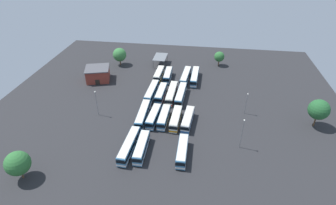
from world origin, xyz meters
TOP-DOWN VIEW (x-y plane):
  - ground_plane at (0.00, 0.00)m, footprint 123.78×123.78m
  - bus_row0_slot0 at (-22.56, -7.20)m, footprint 11.39×2.90m
  - bus_row0_slot1 at (-22.25, -3.38)m, footprint 11.25×2.82m
  - bus_row0_slot3 at (-22.28, 4.01)m, footprint 14.39×3.63m
  - bus_row0_slot4 at (-22.68, 7.77)m, footprint 14.30×2.97m
  - bus_row1_slot0 at (-7.90, -7.33)m, footprint 14.33×3.17m
  - bus_row1_slot1 at (-7.21, -3.69)m, footprint 12.00×2.99m
  - bus_row1_slot2 at (-7.83, 0.17)m, footprint 14.29×2.90m
  - bus_row1_slot3 at (-7.39, 3.62)m, footprint 14.34×3.25m
  - bus_row2_slot0 at (7.05, -7.33)m, footprint 14.29×2.92m
  - bus_row2_slot1 at (7.72, -3.62)m, footprint 11.47×3.34m
  - bus_row2_slot2 at (7.63, -0.24)m, footprint 11.27×2.92m
  - bus_row2_slot3 at (7.84, 3.62)m, footprint 11.54×2.97m
  - bus_row2_slot4 at (7.64, 7.45)m, footprint 11.73×3.56m
  - bus_row3_slot0 at (22.40, -7.75)m, footprint 14.34×3.24m
  - bus_row3_slot1 at (22.68, -4.15)m, footprint 11.86×2.78m
  - bus_row3_slot4 at (22.54, 7.18)m, footprint 11.38×2.72m
  - depot_building at (-17.34, -31.82)m, footprint 11.26×11.57m
  - maintenance_shelter at (-36.28, -8.95)m, footprint 9.56×5.70m
  - lamp_post_far_corner at (-0.92, 26.02)m, footprint 0.56×0.28m
  - lamp_post_mid_lot at (16.72, 23.07)m, footprint 0.56×0.28m
  - lamp_post_by_building at (6.98, -22.71)m, footprint 0.56×0.28m
  - tree_east_edge at (2.92, 47.13)m, footprint 6.35×6.35m
  - tree_north_edge at (-33.24, -27.17)m, footprint 6.07×6.07m
  - tree_south_edge at (36.16, -31.55)m, footprint 6.10×6.10m
  - tree_northwest at (-39.07, 17.72)m, footprint 4.59×4.59m

SIDE VIEW (x-z plane):
  - ground_plane at x=0.00m, z-range 0.00..0.00m
  - bus_row0_slot1 at x=-22.25m, z-range 0.10..3.44m
  - bus_row2_slot2 at x=7.63m, z-range 0.10..3.44m
  - bus_row2_slot1 at x=7.72m, z-range 0.10..3.44m
  - bus_row0_slot0 at x=-22.56m, z-range 0.10..3.44m
  - bus_row3_slot4 at x=22.54m, z-range 0.10..3.44m
  - bus_row2_slot3 at x=7.84m, z-range 0.10..3.44m
  - bus_row2_slot4 at x=7.64m, z-range 0.10..3.44m
  - bus_row3_slot1 at x=22.68m, z-range 0.10..3.44m
  - bus_row1_slot1 at x=-7.21m, z-range 0.10..3.44m
  - bus_row0_slot3 at x=-22.28m, z-range 0.10..3.44m
  - bus_row0_slot4 at x=-22.68m, z-range 0.10..3.44m
  - bus_row1_slot0 at x=-7.90m, z-range 0.10..3.44m
  - bus_row1_slot2 at x=-7.83m, z-range 0.10..3.44m
  - bus_row1_slot3 at x=-7.39m, z-range 0.10..3.44m
  - bus_row2_slot0 at x=7.05m, z-range 0.10..3.44m
  - bus_row3_slot0 at x=22.40m, z-range 0.10..3.44m
  - depot_building at x=-17.34m, z-range 0.02..5.50m
  - maintenance_shelter at x=-36.28m, z-range 1.73..5.58m
  - tree_northwest at x=-39.07m, z-range 0.99..7.60m
  - lamp_post_far_corner at x=-0.92m, z-range 0.41..8.21m
  - tree_north_edge at x=-33.24m, z-range 0.95..8.94m
  - lamp_post_by_building at x=6.98m, z-range 0.42..9.48m
  - tree_south_edge at x=36.16m, z-range 0.96..8.99m
  - lamp_post_mid_lot at x=16.72m, z-range 0.42..10.13m
  - tree_east_edge at x=2.92m, z-range 1.51..10.90m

